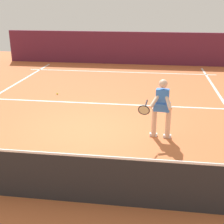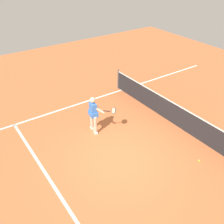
% 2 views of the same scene
% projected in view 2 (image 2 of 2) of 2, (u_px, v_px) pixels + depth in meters
% --- Properties ---
extents(ground_plane, '(26.02, 26.02, 0.00)m').
position_uv_depth(ground_plane, '(120.00, 159.00, 9.14)').
color(ground_plane, '#C66638').
extents(service_line_marking, '(8.36, 0.10, 0.01)m').
position_uv_depth(service_line_marking, '(56.00, 190.00, 7.98)').
color(service_line_marking, white).
rests_on(service_line_marking, ground).
extents(sideline_left_marking, '(0.10, 18.01, 0.01)m').
position_uv_depth(sideline_left_marking, '(67.00, 108.00, 12.05)').
color(sideline_left_marking, white).
rests_on(sideline_left_marking, ground).
extents(court_net, '(9.04, 0.08, 1.04)m').
position_uv_depth(court_net, '(184.00, 119.00, 10.38)').
color(court_net, '#4C4C51').
rests_on(court_net, ground).
extents(tennis_player, '(0.86, 0.91, 1.55)m').
position_uv_depth(tennis_player, '(94.00, 113.00, 10.09)').
color(tennis_player, beige).
rests_on(tennis_player, ground).
extents(tennis_ball_mid, '(0.07, 0.07, 0.07)m').
position_uv_depth(tennis_ball_mid, '(199.00, 161.00, 9.02)').
color(tennis_ball_mid, '#D1E533').
rests_on(tennis_ball_mid, ground).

